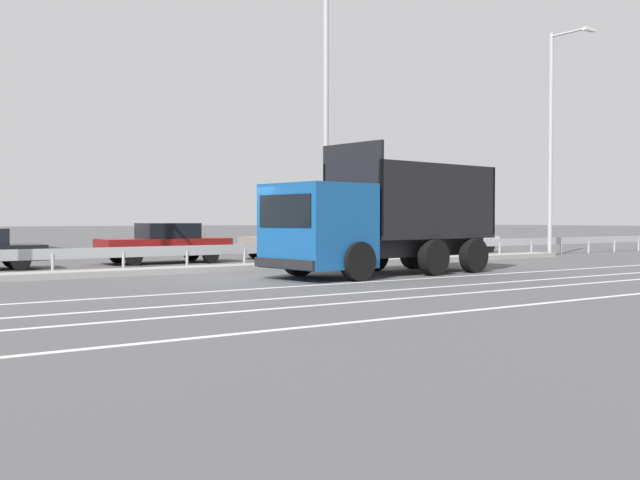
% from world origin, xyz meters
% --- Properties ---
extents(ground_plane, '(320.00, 320.00, 0.00)m').
position_xyz_m(ground_plane, '(0.00, 0.00, 0.00)').
color(ground_plane, '#4C4C4F').
extents(lane_strip_0, '(59.72, 0.16, 0.01)m').
position_xyz_m(lane_strip_0, '(3.95, -3.15, 0.00)').
color(lane_strip_0, silver).
rests_on(lane_strip_0, ground_plane).
extents(lane_strip_1, '(59.72, 0.16, 0.01)m').
position_xyz_m(lane_strip_1, '(3.95, -5.25, 0.00)').
color(lane_strip_1, silver).
rests_on(lane_strip_1, ground_plane).
extents(lane_strip_2, '(59.72, 0.16, 0.01)m').
position_xyz_m(lane_strip_2, '(3.95, -6.70, 0.00)').
color(lane_strip_2, silver).
rests_on(lane_strip_2, ground_plane).
extents(lane_strip_3, '(59.72, 0.16, 0.01)m').
position_xyz_m(lane_strip_3, '(3.95, -8.94, 0.00)').
color(lane_strip_3, silver).
rests_on(lane_strip_3, ground_plane).
extents(median_island, '(32.84, 1.10, 0.18)m').
position_xyz_m(median_island, '(0.00, 2.71, 0.09)').
color(median_island, gray).
rests_on(median_island, ground_plane).
extents(median_guardrail, '(59.72, 0.09, 0.78)m').
position_xyz_m(median_guardrail, '(-0.00, 3.84, 0.57)').
color(median_guardrail, '#9EA0A5').
rests_on(median_guardrail, ground_plane).
extents(dump_truck, '(7.76, 3.33, 3.78)m').
position_xyz_m(dump_truck, '(2.92, -1.45, 1.35)').
color(dump_truck, '#144C8C').
rests_on(dump_truck, ground_plane).
extents(median_road_sign, '(0.71, 0.16, 2.40)m').
position_xyz_m(median_road_sign, '(8.40, 2.71, 1.26)').
color(median_road_sign, white).
rests_on(median_road_sign, ground_plane).
extents(street_lamp_2, '(0.70, 1.79, 9.92)m').
position_xyz_m(street_lamp_2, '(4.77, 2.72, 5.40)').
color(street_lamp_2, '#ADADB2').
rests_on(street_lamp_2, ground_plane).
extents(street_lamp_3, '(0.70, 2.07, 9.71)m').
position_xyz_m(street_lamp_3, '(16.72, 2.57, 5.33)').
color(street_lamp_3, '#ADADB2').
rests_on(street_lamp_3, ground_plane).
extents(parked_car_4, '(4.79, 2.08, 1.48)m').
position_xyz_m(parked_car_4, '(0.91, 7.68, 0.74)').
color(parked_car_4, maroon).
rests_on(parked_car_4, ground_plane).
extents(parked_car_5, '(4.22, 2.03, 1.42)m').
position_xyz_m(parked_car_5, '(6.67, 7.81, 0.72)').
color(parked_car_5, gray).
rests_on(parked_car_5, ground_plane).
extents(parked_car_6, '(3.84, 1.99, 1.43)m').
position_xyz_m(parked_car_6, '(11.18, 8.04, 0.74)').
color(parked_car_6, '#B27A14').
rests_on(parked_car_6, ground_plane).
extents(parked_car_7, '(3.95, 2.12, 1.30)m').
position_xyz_m(parked_car_7, '(16.19, 7.68, 0.66)').
color(parked_car_7, silver).
rests_on(parked_car_7, ground_plane).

